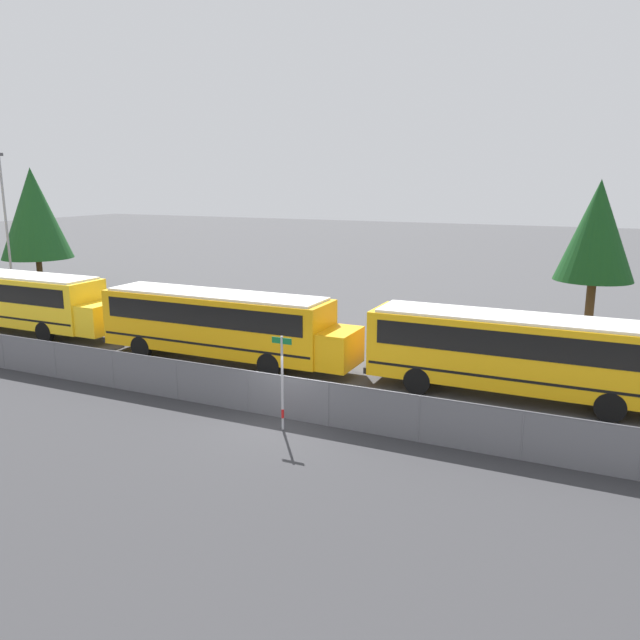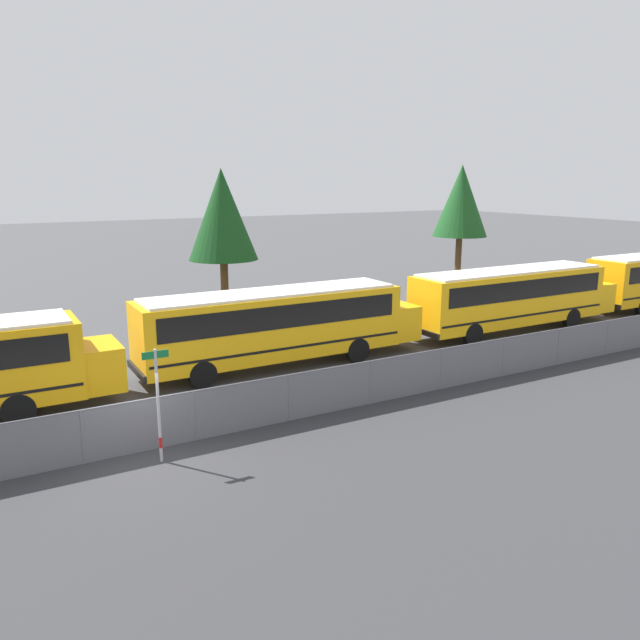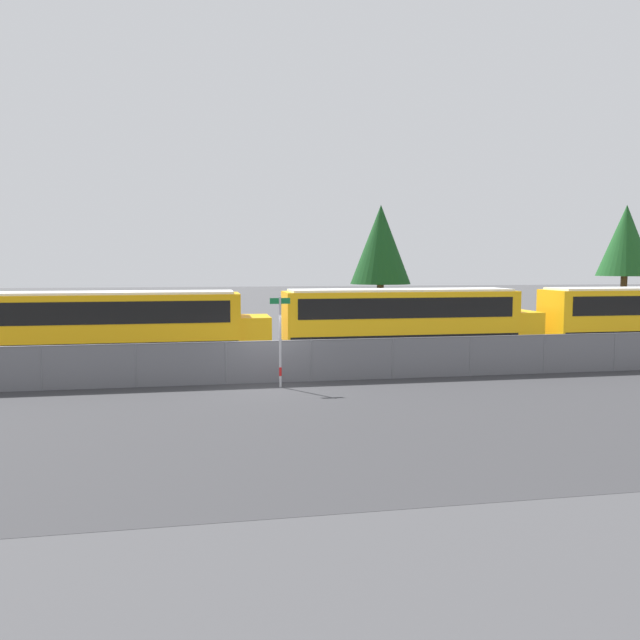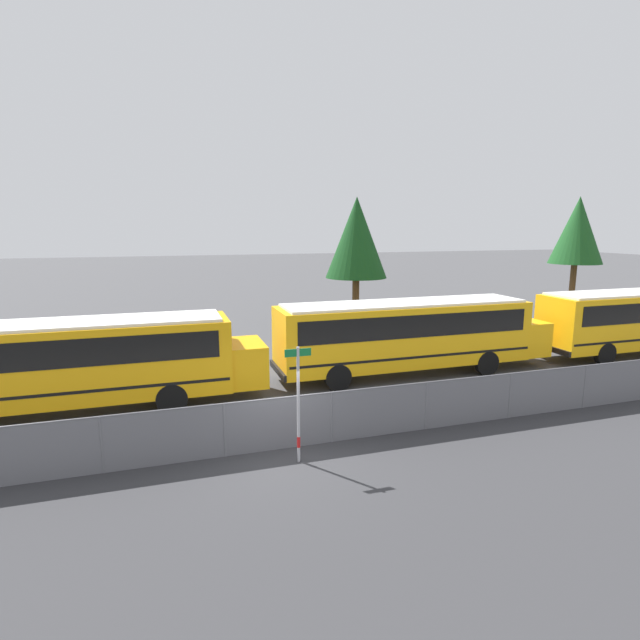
{
  "view_description": "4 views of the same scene",
  "coord_description": "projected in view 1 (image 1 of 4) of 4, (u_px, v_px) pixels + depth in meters",
  "views": [
    {
      "loc": [
        9.4,
        -17.62,
        7.93
      ],
      "look_at": [
        -1.18,
        5.18,
        2.28
      ],
      "focal_mm": 35.0,
      "sensor_mm": 36.0,
      "label": 1
    },
    {
      "loc": [
        -3.62,
        -16.47,
        7.44
      ],
      "look_at": [
        8.35,
        4.66,
        1.9
      ],
      "focal_mm": 35.0,
      "sensor_mm": 36.0,
      "label": 2
    },
    {
      "loc": [
        -2.2,
        -21.98,
        4.21
      ],
      "look_at": [
        2.72,
        4.72,
        1.81
      ],
      "focal_mm": 35.0,
      "sensor_mm": 36.0,
      "label": 3
    },
    {
      "loc": [
        -2.92,
        -12.84,
        6.15
      ],
      "look_at": [
        3.06,
        5.89,
        2.47
      ],
      "focal_mm": 28.0,
      "sensor_mm": 36.0,
      "label": 4
    }
  ],
  "objects": [
    {
      "name": "tree_2",
      "position": [
        597.0,
        231.0,
        30.87
      ],
      "size": [
        3.84,
        3.84,
        7.99
      ],
      "color": "#51381E",
      "rests_on": "ground_plane"
    },
    {
      "name": "school_bus_3",
      "position": [
        522.0,
        350.0,
        22.78
      ],
      "size": [
        12.12,
        2.48,
        3.12
      ],
      "color": "#EDA80F",
      "rests_on": "ground_plane"
    },
    {
      "name": "light_pole",
      "position": [
        6.0,
        221.0,
        42.33
      ],
      "size": [
        0.6,
        0.24,
        9.7
      ],
      "color": "gray",
      "rests_on": "ground_plane"
    },
    {
      "name": "school_bus_2",
      "position": [
        220.0,
        321.0,
        27.49
      ],
      "size": [
        12.12,
        2.48,
        3.12
      ],
      "color": "orange",
      "rests_on": "ground_plane"
    },
    {
      "name": "road_strip",
      "position": [
        178.0,
        498.0,
        15.89
      ],
      "size": [
        122.63,
        12.0,
        0.01
      ],
      "color": "#333335",
      "rests_on": "ground_plane"
    },
    {
      "name": "tree_3",
      "position": [
        34.0,
        214.0,
        47.06
      ],
      "size": [
        5.21,
        5.21,
        8.87
      ],
      "color": "#51381E",
      "rests_on": "ground_plane"
    },
    {
      "name": "school_bus_1",
      "position": [
        17.0,
        297.0,
        33.04
      ],
      "size": [
        12.12,
        2.48,
        3.12
      ],
      "color": "yellow",
      "rests_on": "ground_plane"
    },
    {
      "name": "fence",
      "position": [
        287.0,
        397.0,
        21.02
      ],
      "size": [
        88.7,
        0.07,
        1.53
      ],
      "color": "#9EA0A5",
      "rests_on": "ground_plane"
    },
    {
      "name": "street_sign",
      "position": [
        282.0,
        381.0,
        19.93
      ],
      "size": [
        0.7,
        0.09,
        3.14
      ],
      "color": "#B7B7BC",
      "rests_on": "ground_plane"
    },
    {
      "name": "ground_plane",
      "position": [
        287.0,
        419.0,
        21.2
      ],
      "size": [
        200.0,
        200.0,
        0.0
      ],
      "primitive_type": "plane",
      "color": "#424244"
    }
  ]
}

